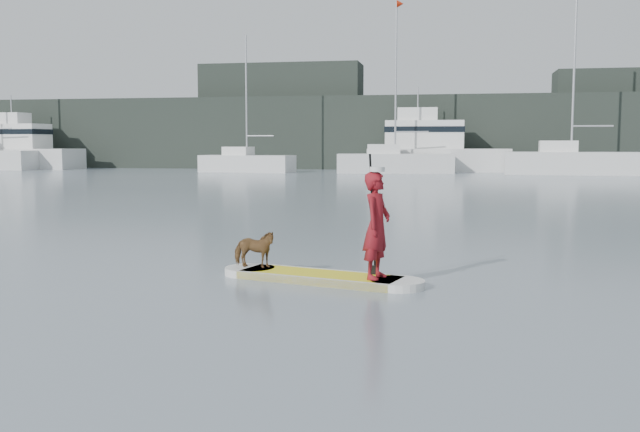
% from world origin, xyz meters
% --- Properties ---
extents(ground, '(140.00, 140.00, 0.00)m').
position_xyz_m(ground, '(0.00, 0.00, 0.00)').
color(ground, slate).
rests_on(ground, ground).
extents(paddleboard, '(3.21, 1.45, 0.12)m').
position_xyz_m(paddleboard, '(3.10, 2.96, 0.06)').
color(paddleboard, yellow).
rests_on(paddleboard, ground).
extents(paddler, '(0.51, 0.65, 1.57)m').
position_xyz_m(paddler, '(3.99, 2.73, 0.90)').
color(paddler, maroon).
rests_on(paddler, paddleboard).
extents(white_cap, '(0.22, 0.22, 0.07)m').
position_xyz_m(white_cap, '(3.99, 2.73, 1.72)').
color(white_cap, silver).
rests_on(white_cap, paddler).
extents(dog, '(0.72, 0.35, 0.60)m').
position_xyz_m(dog, '(1.97, 3.27, 0.42)').
color(dog, brown).
rests_on(dog, paddleboard).
extents(paddle, '(0.11, 0.30, 2.00)m').
position_xyz_m(paddle, '(3.90, 3.02, 0.80)').
color(paddle, black).
rests_on(paddle, ground).
extents(sailboat_c, '(7.22, 3.22, 10.01)m').
position_xyz_m(sailboat_c, '(-10.16, 43.52, 0.74)').
color(sailboat_c, silver).
rests_on(sailboat_c, ground).
extents(sailboat_d, '(8.52, 3.50, 12.20)m').
position_xyz_m(sailboat_d, '(0.77, 43.96, 0.87)').
color(sailboat_d, silver).
rests_on(sailboat_d, ground).
extents(sailboat_e, '(8.96, 3.38, 12.76)m').
position_xyz_m(sailboat_e, '(12.85, 43.75, 0.91)').
color(sailboat_e, silver).
rests_on(sailboat_e, ground).
extents(motor_yacht_a, '(10.65, 3.55, 6.34)m').
position_xyz_m(motor_yacht_a, '(3.36, 47.25, 1.78)').
color(motor_yacht_a, silver).
rests_on(motor_yacht_a, ground).
extents(motor_yacht_b, '(9.70, 4.28, 6.20)m').
position_xyz_m(motor_yacht_b, '(-30.83, 47.07, 1.74)').
color(motor_yacht_b, silver).
rests_on(motor_yacht_b, ground).
extents(shore_mass, '(90.00, 6.00, 6.00)m').
position_xyz_m(shore_mass, '(0.00, 53.00, 3.00)').
color(shore_mass, '#212923').
rests_on(shore_mass, ground).
extents(shore_building_west, '(14.00, 4.00, 9.00)m').
position_xyz_m(shore_building_west, '(-10.00, 54.00, 4.50)').
color(shore_building_west, '#212923').
rests_on(shore_building_west, ground).
extents(shore_building_east, '(10.00, 4.00, 8.00)m').
position_xyz_m(shore_building_east, '(18.00, 54.00, 4.00)').
color(shore_building_east, '#212923').
rests_on(shore_building_east, ground).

